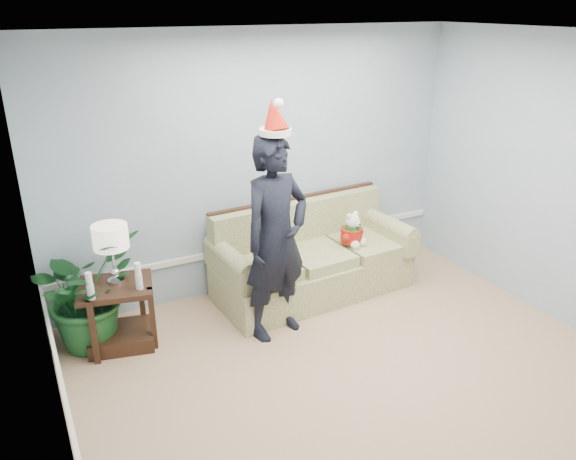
% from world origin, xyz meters
% --- Properties ---
extents(room_shell, '(4.54, 5.04, 2.74)m').
position_xyz_m(room_shell, '(0.00, 0.00, 1.35)').
color(room_shell, tan).
rests_on(room_shell, ground).
extents(wainscot_trim, '(4.49, 4.99, 0.06)m').
position_xyz_m(wainscot_trim, '(-1.18, 1.18, 0.45)').
color(wainscot_trim, white).
rests_on(wainscot_trim, room_shell).
extents(sofa, '(2.11, 1.00, 0.96)m').
position_xyz_m(sofa, '(0.39, 2.07, 0.34)').
color(sofa, '#5A6831').
rests_on(sofa, room_shell).
extents(side_table, '(0.73, 0.65, 0.61)m').
position_xyz_m(side_table, '(-1.65, 1.95, 0.24)').
color(side_table, '#351E13').
rests_on(side_table, room_shell).
extents(table_lamp, '(0.30, 0.30, 0.54)m').
position_xyz_m(table_lamp, '(-1.63, 2.00, 1.02)').
color(table_lamp, silver).
rests_on(table_lamp, side_table).
extents(candle_pair, '(0.46, 0.06, 0.25)m').
position_xyz_m(candle_pair, '(-1.68, 1.78, 0.72)').
color(candle_pair, silver).
rests_on(candle_pair, side_table).
extents(houseplant, '(1.23, 1.21, 1.04)m').
position_xyz_m(houseplant, '(-1.89, 2.11, 0.52)').
color(houseplant, '#195123').
rests_on(houseplant, room_shell).
extents(man, '(0.78, 0.61, 1.89)m').
position_xyz_m(man, '(-0.29, 1.51, 0.95)').
color(man, black).
rests_on(man, room_shell).
extents(santa_hat, '(0.30, 0.34, 0.32)m').
position_xyz_m(santa_hat, '(-0.29, 1.52, 2.02)').
color(santa_hat, white).
rests_on(santa_hat, man).
extents(teddy_bear, '(0.29, 0.30, 0.38)m').
position_xyz_m(teddy_bear, '(0.80, 1.92, 0.64)').
color(teddy_bear, white).
rests_on(teddy_bear, sofa).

